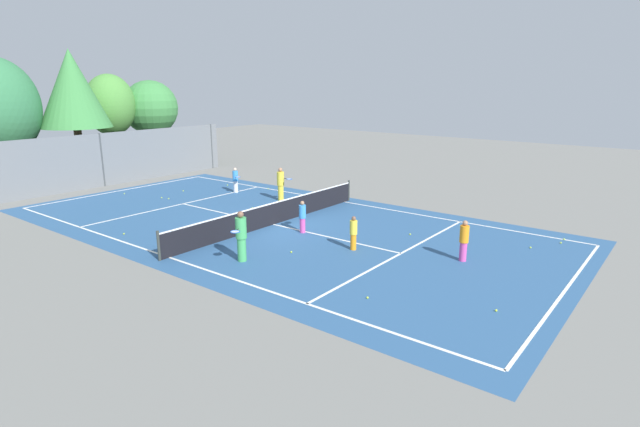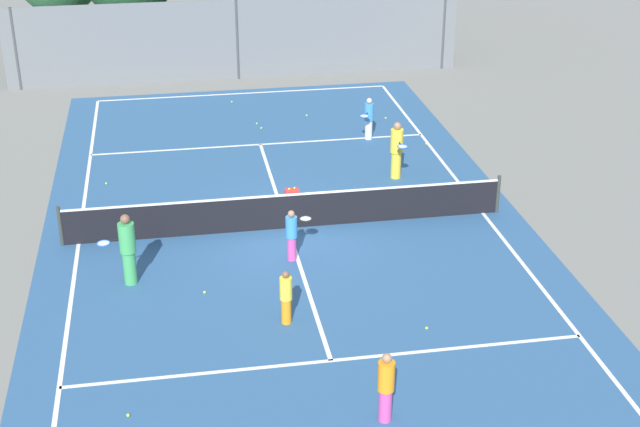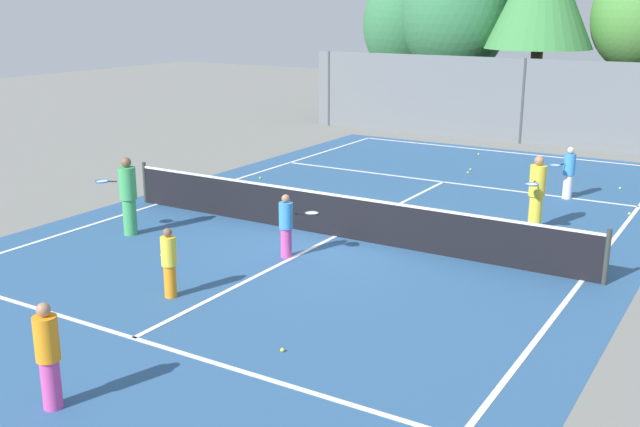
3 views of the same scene
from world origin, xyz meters
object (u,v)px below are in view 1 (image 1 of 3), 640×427
Objects in this scene: tennis_ball_3 at (291,252)px; tennis_ball_6 at (530,248)px; tennis_ball_1 at (183,191)px; tennis_ball_8 at (561,243)px; player_3 at (236,180)px; tennis_ball_7 at (564,239)px; tennis_ball_13 at (169,199)px; player_1 at (241,236)px; player_4 at (464,240)px; tennis_ball_10 at (410,234)px; tennis_ball_12 at (367,298)px; player_2 at (302,216)px; ball_crate at (252,213)px; tennis_ball_9 at (124,234)px; player_0 at (281,184)px; player_5 at (353,233)px; tennis_ball_2 at (124,194)px; tennis_ball_5 at (162,198)px; tennis_ball_4 at (496,310)px; tennis_ball_0 at (268,189)px.

tennis_ball_3 is 9.10m from tennis_ball_6.
tennis_ball_1 is 19.95m from tennis_ball_8.
tennis_ball_3 is at bearing -122.69° from player_3.
tennis_ball_7 and tennis_ball_13 have the same top height.
player_1 is 1.22× the size of player_4.
tennis_ball_12 is (-6.43, -2.00, 0.00)m from tennis_ball_10.
player_4 reaches higher than player_2.
tennis_ball_3 is (-2.80, -4.85, -0.15)m from ball_crate.
tennis_ball_1 is 1.00× the size of tennis_ball_3.
tennis_ball_10 is at bearing 17.31° from tennis_ball_12.
tennis_ball_10 is at bearing -52.59° from tennis_ball_9.
tennis_ball_10 is (1.65, 2.94, -0.73)m from player_4.
tennis_ball_10 is (-1.43, -8.46, -0.88)m from player_0.
player_4 is at bearing -70.27° from player_5.
tennis_ball_1 is 1.00× the size of tennis_ball_9.
player_1 is at bearing -112.99° from tennis_ball_13.
player_1 is at bearing 90.01° from tennis_ball_12.
player_5 is at bearing -35.11° from player_1.
tennis_ball_2 is at bearing 58.34° from tennis_ball_9.
tennis_ball_2 is at bearing 117.92° from player_0.
tennis_ball_7 is 1.00× the size of tennis_ball_9.
tennis_ball_5 is 1.00× the size of tennis_ball_9.
player_0 reaches higher than tennis_ball_12.
player_3 is at bearing 69.73° from tennis_ball_4.
tennis_ball_2 and tennis_ball_9 have the same top height.
tennis_ball_1 is 19.02m from tennis_ball_6.
tennis_ball_5 and tennis_ball_8 have the same top height.
tennis_ball_2 is (-1.19, 19.46, -0.73)m from player_4.
player_1 is 10.90m from tennis_ball_6.
player_0 reaches higher than tennis_ball_9.
tennis_ball_12 is (-7.86, -10.46, -0.88)m from player_0.
player_0 is 26.87× the size of tennis_ball_6.
player_4 reaches higher than tennis_ball_12.
player_1 reaches higher than tennis_ball_2.
player_4 is at bearing -88.19° from tennis_ball_5.
player_3 is at bearing 68.55° from player_5.
tennis_ball_2 is at bearing 79.04° from tennis_ball_12.
tennis_ball_9 is (-10.39, 14.65, 0.00)m from tennis_ball_7.
ball_crate reaches higher than tennis_ball_12.
ball_crate is 6.45× the size of tennis_ball_7.
player_0 reaches higher than tennis_ball_10.
player_4 is (4.78, -6.16, -0.18)m from player_1.
player_4 is at bearing -101.45° from player_3.
tennis_ball_3 is (-7.84, -8.59, 0.00)m from tennis_ball_0.
tennis_ball_0 and tennis_ball_6 have the same top height.
tennis_ball_0 is at bearing 8.65° from tennis_ball_9.
tennis_ball_10 is at bearing -81.09° from tennis_ball_5.
tennis_ball_7 is (9.61, -8.45, -0.90)m from player_1.
tennis_ball_4 is 3.57m from tennis_ball_12.
player_5 is (-0.57, -2.95, -0.04)m from player_2.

